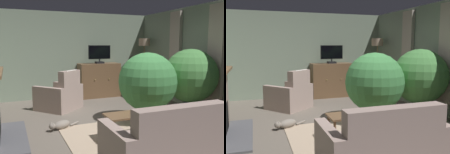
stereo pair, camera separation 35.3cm
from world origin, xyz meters
TOP-DOWN VIEW (x-y plane):
  - ground_plane at (0.00, 0.00)m, footprint 5.73×7.04m
  - wall_back at (0.00, 3.27)m, footprint 5.73×0.10m
  - wall_right_with_window at (2.62, 0.00)m, footprint 0.10×7.04m
  - curtain_panel_near at (2.51, -0.13)m, footprint 0.10×0.44m
  - curtain_panel_far at (2.51, 1.37)m, footprint 0.10×0.44m
  - rug_central at (0.10, -0.57)m, footprint 2.29×1.93m
  - tv_cabinet at (0.76, 2.92)m, footprint 1.29×0.56m
  - television at (0.76, 2.87)m, footprint 0.71×0.20m
  - coffee_table at (0.15, -0.72)m, footprint 1.12×0.46m
  - tv_remote at (0.37, -0.59)m, footprint 0.17×0.06m
  - sofa_floral at (-0.04, -1.90)m, footprint 1.57×0.88m
  - armchair_near_window at (-0.69, 1.84)m, footprint 1.29×1.29m
  - potted_plant_tall_palm_by_window at (1.99, 0.10)m, footprint 1.24×1.24m
  - potted_plant_small_fern_corner at (0.85, 0.10)m, footprint 1.26×1.26m
  - cat at (-0.99, 0.29)m, footprint 0.65×0.32m
  - floor_lamp at (2.24, 2.64)m, footprint 0.37×0.37m

SIDE VIEW (x-z plane):
  - ground_plane at x=0.00m, z-range -0.04..0.00m
  - rug_central at x=0.10m, z-range 0.00..0.01m
  - cat at x=-0.99m, z-range -0.01..0.19m
  - armchair_near_window at x=-0.69m, z-range -0.20..0.84m
  - sofa_floral at x=-0.04m, z-range -0.15..0.81m
  - coffee_table at x=0.15m, z-range 0.18..0.64m
  - tv_remote at x=0.37m, z-range 0.47..0.49m
  - tv_cabinet at x=0.76m, z-range -0.02..1.05m
  - potted_plant_small_fern_corner at x=0.85m, z-range 0.10..1.60m
  - potted_plant_tall_palm_by_window at x=1.99m, z-range 0.15..1.72m
  - wall_back at x=0.00m, z-range 0.00..2.65m
  - wall_right_with_window at x=2.62m, z-range 0.00..2.65m
  - television at x=0.76m, z-range 1.09..1.66m
  - curtain_panel_near at x=2.51m, z-range 0.34..2.57m
  - curtain_panel_far at x=2.51m, z-range 0.34..2.57m
  - floor_lamp at x=2.24m, z-range 0.55..2.41m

